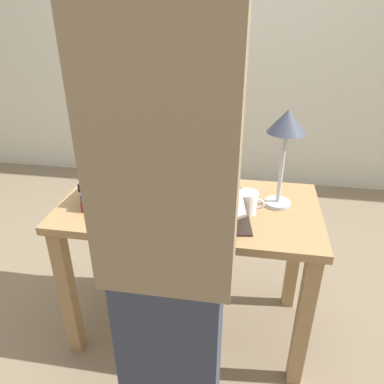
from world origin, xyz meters
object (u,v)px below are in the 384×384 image
(book_stack_tall, at_px, (109,188))
(coffee_mug, at_px, (248,202))
(book_standing_upright, at_px, (149,178))
(reading_lamp, at_px, (286,130))
(open_book, at_px, (193,209))
(person_reader, at_px, (169,264))

(book_stack_tall, height_order, coffee_mug, book_stack_tall)
(book_standing_upright, relative_size, coffee_mug, 1.77)
(book_standing_upright, bearing_deg, reading_lamp, -1.28)
(open_book, xyz_separation_m, person_reader, (0.01, -0.50, 0.11))
(book_stack_tall, height_order, reading_lamp, reading_lamp)
(coffee_mug, bearing_deg, book_stack_tall, 178.44)
(open_book, height_order, reading_lamp, reading_lamp)
(open_book, distance_m, book_stack_tall, 0.40)
(open_book, relative_size, reading_lamp, 1.19)
(book_standing_upright, bearing_deg, open_book, -32.68)
(open_book, xyz_separation_m, coffee_mug, (0.22, 0.07, 0.02))
(person_reader, bearing_deg, coffee_mug, -110.12)
(book_stack_tall, distance_m, book_standing_upright, 0.19)
(book_standing_upright, distance_m, coffee_mug, 0.44)
(book_standing_upright, relative_size, person_reader, 0.12)
(book_standing_upright, height_order, person_reader, person_reader)
(open_book, xyz_separation_m, reading_lamp, (0.35, 0.15, 0.31))
(open_book, bearing_deg, person_reader, -96.86)
(open_book, height_order, book_stack_tall, book_stack_tall)
(open_book, bearing_deg, book_standing_upright, 144.05)
(person_reader, bearing_deg, book_stack_tall, -55.08)
(open_book, height_order, book_standing_upright, book_standing_upright)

